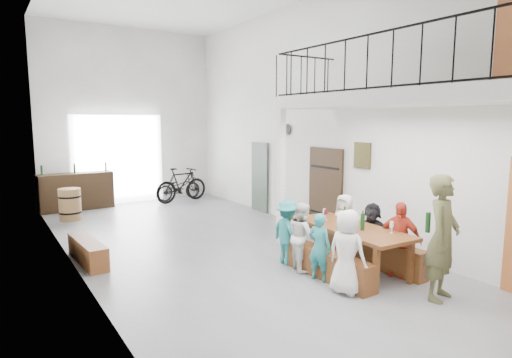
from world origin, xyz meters
TOP-DOWN VIEW (x-y plane):
  - floor at (0.00, 0.00)m, footprint 12.00×12.00m
  - room_walls at (0.00, 0.00)m, footprint 12.00×12.00m
  - gateway_portal at (-0.40, 5.94)m, footprint 2.80×0.08m
  - right_wall_decor at (2.70, -1.87)m, footprint 0.07×8.28m
  - balcony at (1.98, -3.13)m, footprint 1.52×5.62m
  - tasting_table at (1.33, -2.51)m, footprint 1.02×2.30m
  - bench_inner at (0.72, -2.52)m, footprint 0.35×2.01m
  - bench_wall at (1.85, -2.52)m, footprint 0.35×2.21m
  - tableware at (1.31, -2.46)m, footprint 0.60×1.43m
  - side_bench at (-2.50, 0.43)m, footprint 0.44×1.56m
  - oak_barrel at (-2.15, 4.29)m, footprint 0.58×0.58m
  - serving_counter at (-1.75, 5.65)m, footprint 2.09×0.66m
  - counter_bottles at (-1.75, 5.66)m, footprint 1.83×0.11m
  - guest_left_a at (0.54, -3.21)m, footprint 0.54×0.71m
  - guest_left_b at (0.54, -2.58)m, footprint 0.39×0.48m
  - guest_left_c at (0.63, -2.02)m, footprint 0.63×0.71m
  - guest_left_d at (0.59, -1.63)m, footprint 0.46×0.78m
  - guest_right_a at (1.83, -3.14)m, footprint 0.55×0.81m
  - guest_right_b at (1.94, -2.42)m, footprint 0.67×1.10m
  - guest_right_c at (1.88, -1.78)m, footprint 0.49×0.65m
  - host_standing at (1.57, -4.11)m, footprint 0.78×0.63m
  - potted_plant at (2.45, 0.73)m, footprint 0.40×0.37m
  - bicycle_near at (1.42, 5.46)m, footprint 1.67×0.80m
  - bicycle_far at (1.35, 5.09)m, footprint 1.92×0.82m

SIDE VIEW (x-z plane):
  - floor at x=0.00m, z-range 0.00..0.00m
  - potted_plant at x=2.45m, z-range 0.00..0.38m
  - side_bench at x=-2.50m, z-range 0.00..0.43m
  - bench_inner at x=0.72m, z-range 0.00..0.46m
  - bench_wall at x=1.85m, z-range 0.00..0.51m
  - bicycle_near at x=1.42m, z-range 0.00..0.84m
  - oak_barrel at x=-2.15m, z-range 0.00..0.85m
  - serving_counter at x=-1.75m, z-range 0.00..1.09m
  - bicycle_far at x=1.35m, z-range 0.00..1.12m
  - guest_right_b at x=1.94m, z-range 0.00..1.13m
  - guest_left_b at x=0.54m, z-range 0.00..1.14m
  - guest_left_d at x=0.59m, z-range 0.00..1.20m
  - guest_right_c at x=1.88m, z-range 0.00..1.21m
  - guest_left_c at x=0.63m, z-range 0.00..1.21m
  - guest_right_a at x=1.83m, z-range 0.00..1.28m
  - guest_left_a at x=0.54m, z-range 0.00..1.31m
  - tasting_table at x=1.33m, z-range 0.31..1.10m
  - tableware at x=1.31m, z-range 0.75..1.10m
  - host_standing at x=1.57m, z-range 0.00..1.87m
  - counter_bottles at x=-1.75m, z-range 1.09..1.37m
  - gateway_portal at x=-0.40m, z-range 0.00..2.80m
  - right_wall_decor at x=2.70m, z-range -0.80..4.28m
  - balcony at x=1.98m, z-range 0.97..4.96m
  - room_walls at x=0.00m, z-range -2.45..9.55m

